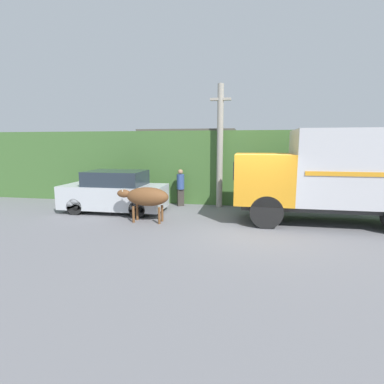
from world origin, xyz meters
The scene contains 8 objects.
ground_plane centered at (0.00, 0.00, 0.00)m, with size 60.00×60.00×0.00m, color slate.
hillside_embankment centered at (0.00, 6.78, 1.70)m, with size 32.00×5.65×3.40m.
building_backdrop centered at (-3.10, 5.39, 1.76)m, with size 4.63×2.70×3.49m.
cargo_truck centered at (2.95, 1.44, 1.81)m, with size 6.69×2.34×3.30m.
brown_cow centered at (-3.73, 0.49, 0.93)m, with size 1.93×0.68×1.27m.
parked_suv centered at (-5.57, 1.82, 0.82)m, with size 4.23×1.83×1.71m.
pedestrian_on_hill centered at (-3.14, 3.49, 0.92)m, with size 0.46×0.46×1.67m.
utility_pole centered at (-1.38, 3.60, 2.76)m, with size 0.90×0.27×5.33m.
Camera 1 is at (-0.17, -9.62, 2.82)m, focal length 28.00 mm.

